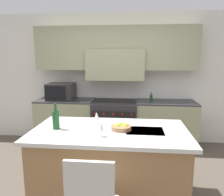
{
  "coord_description": "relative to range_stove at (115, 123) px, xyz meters",
  "views": [
    {
      "loc": [
        0.36,
        -2.5,
        1.8
      ],
      "look_at": [
        0.04,
        0.75,
        1.19
      ],
      "focal_mm": 35.0,
      "sensor_mm": 36.0,
      "label": 1
    }
  ],
  "objects": [
    {
      "name": "range_stove",
      "position": [
        0.0,
        0.0,
        0.0
      ],
      "size": [
        0.88,
        0.7,
        0.94
      ],
      "color": "#2D2D33",
      "rests_on": "ground_plane"
    },
    {
      "name": "kitchen_island",
      "position": [
        0.09,
        -1.77,
        0.01
      ],
      "size": [
        1.87,
        1.02,
        0.94
      ],
      "color": "olive",
      "rests_on": "ground_plane"
    },
    {
      "name": "back_counter",
      "position": [
        0.0,
        0.02,
        0.0
      ],
      "size": [
        3.21,
        0.62,
        0.94
      ],
      "color": "gray",
      "rests_on": "ground_plane"
    },
    {
      "name": "wine_glass_far",
      "position": [
        -0.1,
        -1.59,
        0.58
      ],
      "size": [
        0.07,
        0.07,
        0.17
      ],
      "color": "white",
      "rests_on": "kitchen_island"
    },
    {
      "name": "oil_bottle_on_counter",
      "position": [
        0.72,
        -0.02,
        0.54
      ],
      "size": [
        0.06,
        0.06,
        0.19
      ],
      "color": "#194723",
      "rests_on": "back_counter"
    },
    {
      "name": "microwave",
      "position": [
        -1.1,
        0.02,
        0.64
      ],
      "size": [
        0.53,
        0.44,
        0.34
      ],
      "color": "black",
      "rests_on": "back_counter"
    },
    {
      "name": "wine_bottle",
      "position": [
        -0.57,
        -1.8,
        0.59
      ],
      "size": [
        0.08,
        0.08,
        0.32
      ],
      "color": "#194723",
      "rests_on": "kitchen_island"
    },
    {
      "name": "fruit_bowl",
      "position": [
        0.23,
        -1.76,
        0.5
      ],
      "size": [
        0.25,
        0.25,
        0.08
      ],
      "color": "#996B47",
      "rests_on": "kitchen_island"
    },
    {
      "name": "back_cabinetry",
      "position": [
        -0.0,
        0.27,
        1.12
      ],
      "size": [
        10.0,
        0.46,
        2.7
      ],
      "color": "silver",
      "rests_on": "ground_plane"
    },
    {
      "name": "wine_glass_near",
      "position": [
        0.02,
        -2.01,
        0.58
      ],
      "size": [
        0.07,
        0.07,
        0.17
      ],
      "color": "white",
      "rests_on": "kitchen_island"
    }
  ]
}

